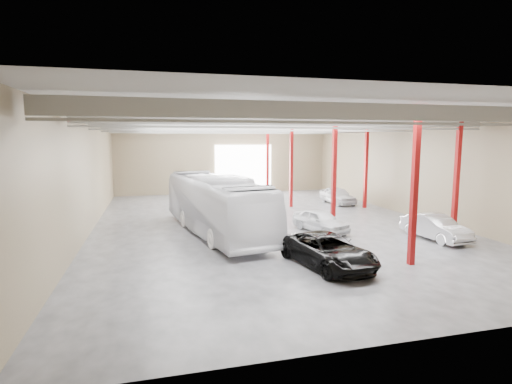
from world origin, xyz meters
name	(u,v)px	position (x,y,z in m)	size (l,w,h in m)	color
depot_shell	(267,148)	(0.13, 0.48, 4.98)	(22.12, 32.12, 7.06)	#3F3F43
coach_bus	(216,204)	(-3.71, -1.77, 1.73)	(2.91, 12.46, 3.47)	white
black_sedan	(328,250)	(0.06, -9.31, 0.71)	(2.37, 5.14, 1.43)	black
car_row_a	(321,221)	(2.50, -3.00, 0.67)	(1.59, 3.96, 1.35)	silver
car_row_b	(263,202)	(0.95, 4.50, 0.77)	(1.62, 4.65, 1.53)	silver
car_row_c	(235,192)	(-0.11, 10.12, 0.83)	(2.31, 5.69, 1.65)	gray
car_right_near	(435,227)	(7.93, -6.41, 0.70)	(1.49, 4.27, 1.41)	silver
car_right_far	(338,195)	(8.30, 6.51, 0.72)	(1.71, 4.24, 1.45)	silver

